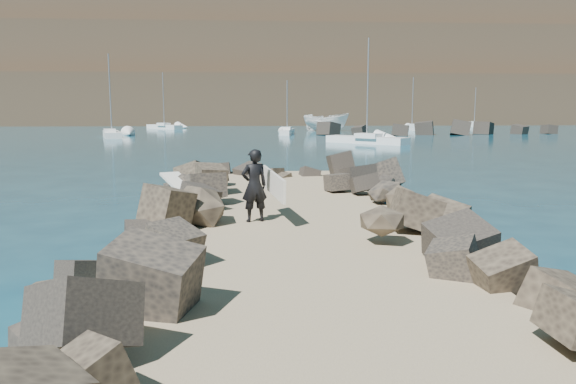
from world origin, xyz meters
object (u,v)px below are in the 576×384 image
at_px(surfer_with_board, 257,185).
at_px(sailboat_e, 164,127).
at_px(surfboard_resting, 182,190).
at_px(boat_imported, 326,122).

distance_m(surfer_with_board, sailboat_e, 77.27).
height_order(surfboard_resting, boat_imported, boat_imported).
bearing_deg(surfer_with_board, surfboard_resting, 131.36).
xyz_separation_m(boat_imported, surfer_with_board, (-10.73, -66.64, 0.19)).
xyz_separation_m(boat_imported, sailboat_e, (-24.17, 9.44, -0.93)).
bearing_deg(surfer_with_board, boat_imported, 80.85).
xyz_separation_m(surfboard_resting, boat_imported, (12.75, 64.34, 0.24)).
bearing_deg(surfboard_resting, surfer_with_board, -74.84).
bearing_deg(boat_imported, sailboat_e, 89.56).
height_order(boat_imported, sailboat_e, sailboat_e).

